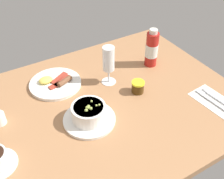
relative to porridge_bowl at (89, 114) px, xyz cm
name	(u,v)px	position (x,y,z in cm)	size (l,w,h in cm)	color
ground_plane	(104,106)	(9.23, 5.45, -4.97)	(110.00, 84.00, 3.00)	#A8754C
porridge_bowl	(89,114)	(0.00, 0.00, 0.00)	(19.62, 19.62, 7.98)	white
cutlery_setting	(214,100)	(48.57, -15.85, -3.20)	(12.67, 19.97, 0.90)	white
wine_glass	(109,61)	(18.10, 16.74, 7.62)	(6.38, 6.38, 17.50)	white
jam_jar	(138,87)	(25.13, 4.66, -0.84)	(5.41, 5.41, 5.19)	#462D0D
sauce_bottle_red	(152,49)	(41.99, 18.43, 4.98)	(5.79, 5.79, 18.42)	#B21E19
breakfast_plate	(55,83)	(-2.98, 26.68, -2.50)	(22.30, 22.30, 3.70)	white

